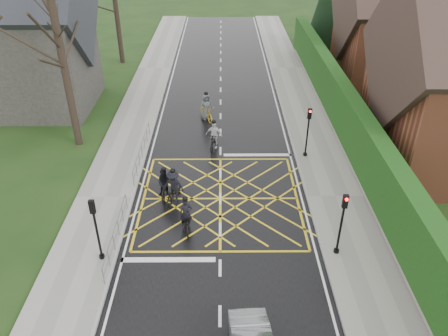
{
  "coord_description": "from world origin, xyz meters",
  "views": [
    {
      "loc": [
        0.09,
        -18.45,
        13.44
      ],
      "look_at": [
        0.2,
        0.94,
        1.3
      ],
      "focal_mm": 35.0,
      "sensor_mm": 36.0,
      "label": 1
    }
  ],
  "objects_px": {
    "cyclist_back": "(165,186)",
    "cyclist_mid": "(174,189)",
    "cyclist_rear": "(186,219)",
    "cyclist_lead": "(206,110)",
    "cyclist_front": "(214,138)"
  },
  "relations": [
    {
      "from": "cyclist_rear",
      "to": "cyclist_back",
      "type": "bearing_deg",
      "value": 105.47
    },
    {
      "from": "cyclist_front",
      "to": "cyclist_lead",
      "type": "xyz_separation_m",
      "value": [
        -0.59,
        4.13,
        0.01
      ]
    },
    {
      "from": "cyclist_back",
      "to": "cyclist_mid",
      "type": "relative_size",
      "value": 0.84
    },
    {
      "from": "cyclist_mid",
      "to": "cyclist_back",
      "type": "bearing_deg",
      "value": 154.46
    },
    {
      "from": "cyclist_front",
      "to": "cyclist_lead",
      "type": "height_order",
      "value": "cyclist_lead"
    },
    {
      "from": "cyclist_mid",
      "to": "cyclist_lead",
      "type": "height_order",
      "value": "cyclist_lead"
    },
    {
      "from": "cyclist_mid",
      "to": "cyclist_front",
      "type": "xyz_separation_m",
      "value": [
        1.98,
        5.59,
        -0.01
      ]
    },
    {
      "from": "cyclist_front",
      "to": "cyclist_rear",
      "type": "bearing_deg",
      "value": -85.44
    },
    {
      "from": "cyclist_back",
      "to": "cyclist_lead",
      "type": "height_order",
      "value": "cyclist_lead"
    },
    {
      "from": "cyclist_front",
      "to": "cyclist_mid",
      "type": "bearing_deg",
      "value": -96.15
    },
    {
      "from": "cyclist_rear",
      "to": "cyclist_mid",
      "type": "relative_size",
      "value": 0.91
    },
    {
      "from": "cyclist_front",
      "to": "cyclist_lead",
      "type": "bearing_deg",
      "value": 111.45
    },
    {
      "from": "cyclist_rear",
      "to": "cyclist_lead",
      "type": "relative_size",
      "value": 0.87
    },
    {
      "from": "cyclist_mid",
      "to": "cyclist_lead",
      "type": "distance_m",
      "value": 9.82
    },
    {
      "from": "cyclist_rear",
      "to": "cyclist_back",
      "type": "xyz_separation_m",
      "value": [
        -1.28,
        2.62,
        0.08
      ]
    }
  ]
}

